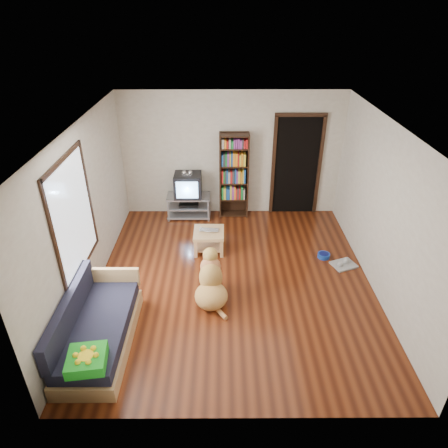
{
  "coord_description": "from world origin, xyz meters",
  "views": [
    {
      "loc": [
        -0.19,
        -5.31,
        4.12
      ],
      "look_at": [
        -0.16,
        0.34,
        0.9
      ],
      "focal_mm": 32.0,
      "sensor_mm": 36.0,
      "label": 1
    }
  ],
  "objects_px": {
    "tv_stand": "(189,205)",
    "coffee_table": "(209,237)",
    "laptop": "(209,232)",
    "green_cushion": "(87,360)",
    "sofa": "(96,329)",
    "dog": "(211,283)",
    "grey_rag": "(344,265)",
    "bookshelf": "(234,172)",
    "crt_tv": "(188,184)",
    "dog_bowl": "(324,256)"
  },
  "relations": [
    {
      "from": "tv_stand",
      "to": "sofa",
      "type": "xyz_separation_m",
      "value": [
        -0.97,
        -3.63,
        -0.01
      ]
    },
    {
      "from": "coffee_table",
      "to": "grey_rag",
      "type": "bearing_deg",
      "value": -12.02
    },
    {
      "from": "grey_rag",
      "to": "coffee_table",
      "type": "height_order",
      "value": "coffee_table"
    },
    {
      "from": "grey_rag",
      "to": "sofa",
      "type": "height_order",
      "value": "sofa"
    },
    {
      "from": "green_cushion",
      "to": "laptop",
      "type": "bearing_deg",
      "value": 58.75
    },
    {
      "from": "green_cushion",
      "to": "dog",
      "type": "bearing_deg",
      "value": 42.59
    },
    {
      "from": "bookshelf",
      "to": "coffee_table",
      "type": "relative_size",
      "value": 3.27
    },
    {
      "from": "dog_bowl",
      "to": "tv_stand",
      "type": "height_order",
      "value": "tv_stand"
    },
    {
      "from": "dog",
      "to": "laptop",
      "type": "bearing_deg",
      "value": 93.08
    },
    {
      "from": "sofa",
      "to": "coffee_table",
      "type": "bearing_deg",
      "value": 58.28
    },
    {
      "from": "dog",
      "to": "grey_rag",
      "type": "bearing_deg",
      "value": 20.47
    },
    {
      "from": "tv_stand",
      "to": "coffee_table",
      "type": "distance_m",
      "value": 1.39
    },
    {
      "from": "tv_stand",
      "to": "coffee_table",
      "type": "relative_size",
      "value": 1.64
    },
    {
      "from": "bookshelf",
      "to": "laptop",
      "type": "bearing_deg",
      "value": -108.84
    },
    {
      "from": "dog_bowl",
      "to": "crt_tv",
      "type": "distance_m",
      "value": 3.09
    },
    {
      "from": "grey_rag",
      "to": "bookshelf",
      "type": "xyz_separation_m",
      "value": [
        -1.9,
        1.91,
        0.99
      ]
    },
    {
      "from": "sofa",
      "to": "laptop",
      "type": "bearing_deg",
      "value": 57.95
    },
    {
      "from": "grey_rag",
      "to": "crt_tv",
      "type": "bearing_deg",
      "value": 147.17
    },
    {
      "from": "green_cushion",
      "to": "bookshelf",
      "type": "distance_m",
      "value": 4.82
    },
    {
      "from": "tv_stand",
      "to": "bookshelf",
      "type": "height_order",
      "value": "bookshelf"
    },
    {
      "from": "grey_rag",
      "to": "coffee_table",
      "type": "distance_m",
      "value": 2.46
    },
    {
      "from": "green_cushion",
      "to": "laptop",
      "type": "distance_m",
      "value": 3.28
    },
    {
      "from": "sofa",
      "to": "bookshelf",
      "type": "bearing_deg",
      "value": 62.68
    },
    {
      "from": "laptop",
      "to": "coffee_table",
      "type": "distance_m",
      "value": 0.14
    },
    {
      "from": "crt_tv",
      "to": "dog_bowl",
      "type": "bearing_deg",
      "value": -31.93
    },
    {
      "from": "dog_bowl",
      "to": "crt_tv",
      "type": "bearing_deg",
      "value": 148.07
    },
    {
      "from": "dog_bowl",
      "to": "dog",
      "type": "bearing_deg",
      "value": -151.07
    },
    {
      "from": "bookshelf",
      "to": "crt_tv",
      "type": "bearing_deg",
      "value": -175.68
    },
    {
      "from": "tv_stand",
      "to": "sofa",
      "type": "distance_m",
      "value": 3.76
    },
    {
      "from": "tv_stand",
      "to": "grey_rag",
      "type": "bearing_deg",
      "value": -32.52
    },
    {
      "from": "bookshelf",
      "to": "sofa",
      "type": "xyz_separation_m",
      "value": [
        -1.92,
        -3.72,
        -0.74
      ]
    },
    {
      "from": "grey_rag",
      "to": "crt_tv",
      "type": "height_order",
      "value": "crt_tv"
    },
    {
      "from": "sofa",
      "to": "dog",
      "type": "distance_m",
      "value": 1.78
    },
    {
      "from": "dog_bowl",
      "to": "tv_stand",
      "type": "bearing_deg",
      "value": 148.43
    },
    {
      "from": "green_cushion",
      "to": "bookshelf",
      "type": "height_order",
      "value": "bookshelf"
    },
    {
      "from": "laptop",
      "to": "green_cushion",
      "type": "bearing_deg",
      "value": -108.86
    },
    {
      "from": "dog_bowl",
      "to": "coffee_table",
      "type": "distance_m",
      "value": 2.12
    },
    {
      "from": "tv_stand",
      "to": "laptop",
      "type": "bearing_deg",
      "value": -70.98
    },
    {
      "from": "grey_rag",
      "to": "dog",
      "type": "distance_m",
      "value": 2.49
    },
    {
      "from": "green_cushion",
      "to": "sofa",
      "type": "relative_size",
      "value": 0.24
    },
    {
      "from": "green_cushion",
      "to": "dog_bowl",
      "type": "xyz_separation_m",
      "value": [
        3.4,
        2.78,
        -0.45
      ]
    },
    {
      "from": "grey_rag",
      "to": "tv_stand",
      "type": "distance_m",
      "value": 3.39
    },
    {
      "from": "green_cushion",
      "to": "coffee_table",
      "type": "height_order",
      "value": "green_cushion"
    },
    {
      "from": "sofa",
      "to": "dog",
      "type": "xyz_separation_m",
      "value": [
        1.51,
        0.95,
        0.04
      ]
    },
    {
      "from": "tv_stand",
      "to": "dog",
      "type": "bearing_deg",
      "value": -78.75
    },
    {
      "from": "green_cushion",
      "to": "laptop",
      "type": "height_order",
      "value": "green_cushion"
    },
    {
      "from": "crt_tv",
      "to": "coffee_table",
      "type": "distance_m",
      "value": 1.48
    },
    {
      "from": "coffee_table",
      "to": "dog",
      "type": "height_order",
      "value": "dog"
    },
    {
      "from": "dog_bowl",
      "to": "bookshelf",
      "type": "relative_size",
      "value": 0.12
    },
    {
      "from": "laptop",
      "to": "crt_tv",
      "type": "relative_size",
      "value": 0.61
    }
  ]
}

